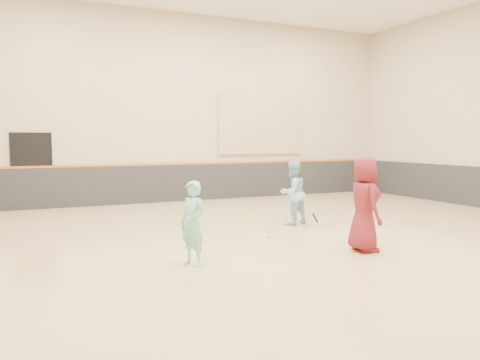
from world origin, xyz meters
name	(u,v)px	position (x,y,z in m)	size (l,w,h in m)	color
room	(271,197)	(0.00, 0.00, 0.81)	(15.04, 12.04, 6.22)	tan
wainscot_back	(184,183)	(0.00, 5.97, 0.60)	(14.90, 0.04, 1.20)	#232326
accent_stripe	(184,164)	(0.00, 5.96, 1.22)	(14.90, 0.03, 0.06)	#D85914
acoustic_panel	(261,125)	(2.80, 5.95, 2.50)	(3.20, 0.08, 2.00)	tan
doorway	(32,171)	(-4.50, 5.98, 1.10)	(1.10, 0.05, 2.20)	black
girl	(193,223)	(-2.25, -1.57, 0.68)	(0.49, 0.32, 1.36)	#7AD3C5
instructor	(293,193)	(1.05, 0.89, 0.75)	(0.73, 0.57, 1.50)	#95BDE6
young_man	(364,204)	(0.86, -1.91, 0.85)	(0.83, 0.54, 1.70)	maroon
held_racket	(309,205)	(1.29, 0.56, 0.49)	(0.41, 0.41, 0.67)	#A6B928
spare_racket	(255,215)	(0.67, 2.11, 0.06)	(0.73, 0.73, 0.12)	#C8D72F
ball_under_racket	(269,237)	(-0.19, -0.29, 0.03)	(0.07, 0.07, 0.07)	#D1DC33
ball_in_hand	(374,190)	(0.95, -2.07, 1.12)	(0.07, 0.07, 0.07)	#B5CE30
ball_beside_spare	(246,214)	(0.59, 2.49, 0.03)	(0.07, 0.07, 0.07)	gold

